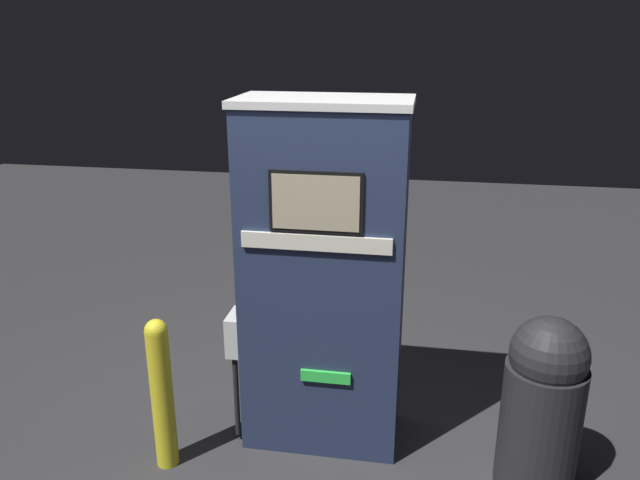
# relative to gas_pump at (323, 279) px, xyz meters

# --- Properties ---
(ground_plane) EXTENTS (14.00, 14.00, 0.00)m
(ground_plane) POSITION_rel_gas_pump_xyz_m (0.00, -0.24, -1.01)
(ground_plane) COLOR #2D2D30
(gas_pump) EXTENTS (1.00, 0.52, 2.02)m
(gas_pump) POSITION_rel_gas_pump_xyz_m (0.00, 0.00, 0.00)
(gas_pump) COLOR #232D4C
(gas_pump) RESTS_ON ground_plane
(safety_bollard) EXTENTS (0.12, 0.12, 0.90)m
(safety_bollard) POSITION_rel_gas_pump_xyz_m (-0.82, -0.44, -0.54)
(safety_bollard) COLOR yellow
(safety_bollard) RESTS_ON ground_plane
(trash_bin) EXTENTS (0.42, 0.42, 0.99)m
(trash_bin) POSITION_rel_gas_pump_xyz_m (1.20, -0.26, -0.51)
(trash_bin) COLOR #232326
(trash_bin) RESTS_ON ground_plane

